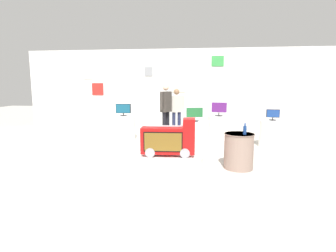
{
  "coord_description": "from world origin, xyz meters",
  "views": [
    {
      "loc": [
        0.92,
        -5.94,
        1.79
      ],
      "look_at": [
        0.13,
        0.24,
        0.83
      ],
      "focal_mm": 28.9,
      "sensor_mm": 36.0,
      "label": 1
    }
  ],
  "objects_px": {
    "tv_on_center_rear": "(195,113)",
    "side_table_round": "(239,151)",
    "main_display_pedestal": "(168,161)",
    "display_pedestal_right_rear": "(272,134)",
    "shopper_browsing_near_truck": "(177,109)",
    "display_pedestal_left_rear": "(124,128)",
    "shopper_browsing_rear": "(166,108)",
    "tv_on_left_rear": "(123,109)",
    "tv_on_far_right": "(219,108)",
    "novelty_firetruck_tv": "(169,140)",
    "display_pedestal_far_right": "(218,128)",
    "display_pedestal_center_rear": "(194,135)",
    "tv_on_right_rear": "(273,115)",
    "bottle_on_side_table": "(245,130)"
  },
  "relations": [
    {
      "from": "display_pedestal_center_rear",
      "to": "tv_on_center_rear",
      "type": "height_order",
      "value": "tv_on_center_rear"
    },
    {
      "from": "tv_on_far_right",
      "to": "side_table_round",
      "type": "bearing_deg",
      "value": -85.27
    },
    {
      "from": "tv_on_left_rear",
      "to": "tv_on_center_rear",
      "type": "height_order",
      "value": "tv_on_center_rear"
    },
    {
      "from": "display_pedestal_center_rear",
      "to": "tv_on_far_right",
      "type": "bearing_deg",
      "value": 61.71
    },
    {
      "from": "bottle_on_side_table",
      "to": "main_display_pedestal",
      "type": "bearing_deg",
      "value": 179.48
    },
    {
      "from": "display_pedestal_center_rear",
      "to": "tv_on_center_rear",
      "type": "distance_m",
      "value": 0.61
    },
    {
      "from": "display_pedestal_right_rear",
      "to": "display_pedestal_center_rear",
      "type": "bearing_deg",
      "value": -167.0
    },
    {
      "from": "display_pedestal_left_rear",
      "to": "display_pedestal_center_rear",
      "type": "relative_size",
      "value": 1.0
    },
    {
      "from": "display_pedestal_left_rear",
      "to": "display_pedestal_right_rear",
      "type": "xyz_separation_m",
      "value": [
        4.54,
        -0.52,
        0.0
      ]
    },
    {
      "from": "display_pedestal_far_right",
      "to": "shopper_browsing_near_truck",
      "type": "distance_m",
      "value": 1.59
    },
    {
      "from": "display_pedestal_left_rear",
      "to": "display_pedestal_far_right",
      "type": "relative_size",
      "value": 1.0
    },
    {
      "from": "tv_on_far_right",
      "to": "shopper_browsing_rear",
      "type": "distance_m",
      "value": 1.71
    },
    {
      "from": "tv_on_left_rear",
      "to": "side_table_round",
      "type": "xyz_separation_m",
      "value": [
        3.33,
        -2.72,
        -0.6
      ]
    },
    {
      "from": "tv_on_left_rear",
      "to": "tv_on_center_rear",
      "type": "relative_size",
      "value": 1.0
    },
    {
      "from": "display_pedestal_far_right",
      "to": "side_table_round",
      "type": "xyz_separation_m",
      "value": [
        0.25,
        -3.07,
        0.0
      ]
    },
    {
      "from": "tv_on_left_rear",
      "to": "display_pedestal_right_rear",
      "type": "relative_size",
      "value": 0.63
    },
    {
      "from": "shopper_browsing_rear",
      "to": "tv_on_center_rear",
      "type": "bearing_deg",
      "value": -48.11
    },
    {
      "from": "tv_on_center_rear",
      "to": "side_table_round",
      "type": "xyz_separation_m",
      "value": [
        0.99,
        -1.69,
        -0.6
      ]
    },
    {
      "from": "tv_on_left_rear",
      "to": "shopper_browsing_near_truck",
      "type": "height_order",
      "value": "shopper_browsing_near_truck"
    },
    {
      "from": "tv_on_right_rear",
      "to": "bottle_on_side_table",
      "type": "relative_size",
      "value": 1.54
    },
    {
      "from": "shopper_browsing_rear",
      "to": "tv_on_far_right",
      "type": "bearing_deg",
      "value": 10.8
    },
    {
      "from": "shopper_browsing_near_truck",
      "to": "shopper_browsing_rear",
      "type": "height_order",
      "value": "shopper_browsing_rear"
    },
    {
      "from": "novelty_firetruck_tv",
      "to": "display_pedestal_center_rear",
      "type": "xyz_separation_m",
      "value": [
        0.5,
        1.78,
        -0.2
      ]
    },
    {
      "from": "main_display_pedestal",
      "to": "tv_on_left_rear",
      "type": "relative_size",
      "value": 3.12
    },
    {
      "from": "main_display_pedestal",
      "to": "display_pedestal_far_right",
      "type": "distance_m",
      "value": 3.4
    },
    {
      "from": "shopper_browsing_rear",
      "to": "tv_on_left_rear",
      "type": "bearing_deg",
      "value": -178.94
    },
    {
      "from": "tv_on_center_rear",
      "to": "tv_on_far_right",
      "type": "bearing_deg",
      "value": 61.75
    },
    {
      "from": "tv_on_right_rear",
      "to": "display_pedestal_far_right",
      "type": "height_order",
      "value": "tv_on_right_rear"
    },
    {
      "from": "novelty_firetruck_tv",
      "to": "side_table_round",
      "type": "distance_m",
      "value": 1.5
    },
    {
      "from": "side_table_round",
      "to": "tv_on_left_rear",
      "type": "bearing_deg",
      "value": 140.8
    },
    {
      "from": "tv_on_center_rear",
      "to": "display_pedestal_far_right",
      "type": "bearing_deg",
      "value": 61.84
    },
    {
      "from": "novelty_firetruck_tv",
      "to": "tv_on_center_rear",
      "type": "relative_size",
      "value": 2.4
    },
    {
      "from": "main_display_pedestal",
      "to": "display_pedestal_right_rear",
      "type": "xyz_separation_m",
      "value": [
        2.72,
        2.28,
        0.26
      ]
    },
    {
      "from": "display_pedestal_right_rear",
      "to": "side_table_round",
      "type": "xyz_separation_m",
      "value": [
        -1.21,
        -2.2,
        0.0
      ]
    },
    {
      "from": "bottle_on_side_table",
      "to": "novelty_firetruck_tv",
      "type": "bearing_deg",
      "value": 179.67
    },
    {
      "from": "main_display_pedestal",
      "to": "shopper_browsing_near_truck",
      "type": "distance_m",
      "value": 3.69
    },
    {
      "from": "tv_on_right_rear",
      "to": "side_table_round",
      "type": "relative_size",
      "value": 0.48
    },
    {
      "from": "display_pedestal_center_rear",
      "to": "display_pedestal_right_rear",
      "type": "bearing_deg",
      "value": 13.0
    },
    {
      "from": "main_display_pedestal",
      "to": "display_pedestal_right_rear",
      "type": "distance_m",
      "value": 3.56
    },
    {
      "from": "display_pedestal_left_rear",
      "to": "tv_on_center_rear",
      "type": "height_order",
      "value": "tv_on_center_rear"
    },
    {
      "from": "display_pedestal_right_rear",
      "to": "bottle_on_side_table",
      "type": "height_order",
      "value": "bottle_on_side_table"
    },
    {
      "from": "tv_on_center_rear",
      "to": "tv_on_right_rear",
      "type": "distance_m",
      "value": 2.26
    },
    {
      "from": "novelty_firetruck_tv",
      "to": "display_pedestal_right_rear",
      "type": "height_order",
      "value": "novelty_firetruck_tv"
    },
    {
      "from": "tv_on_center_rear",
      "to": "shopper_browsing_near_truck",
      "type": "relative_size",
      "value": 0.3
    },
    {
      "from": "main_display_pedestal",
      "to": "tv_on_far_right",
      "type": "xyz_separation_m",
      "value": [
        1.26,
        3.15,
        0.89
      ]
    },
    {
      "from": "side_table_round",
      "to": "shopper_browsing_near_truck",
      "type": "distance_m",
      "value": 3.92
    },
    {
      "from": "tv_on_right_rear",
      "to": "shopper_browsing_near_truck",
      "type": "distance_m",
      "value": 3.16
    },
    {
      "from": "shopper_browsing_rear",
      "to": "shopper_browsing_near_truck",
      "type": "bearing_deg",
      "value": 70.76
    },
    {
      "from": "tv_on_center_rear",
      "to": "tv_on_far_right",
      "type": "height_order",
      "value": "tv_on_far_right"
    },
    {
      "from": "tv_on_right_rear",
      "to": "display_pedestal_far_right",
      "type": "bearing_deg",
      "value": 149.27
    }
  ]
}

